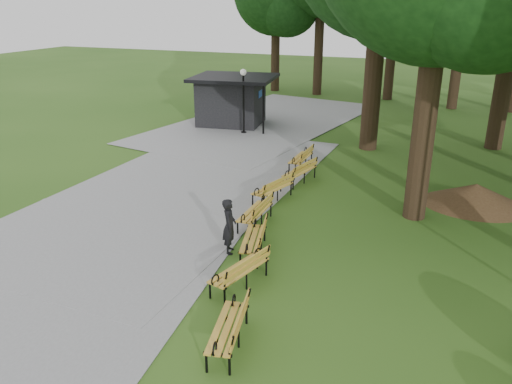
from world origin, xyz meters
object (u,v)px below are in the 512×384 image
at_px(bench_6, 301,158).
at_px(dirt_mound, 475,195).
at_px(bench_5, 299,171).
at_px(lamp_post, 243,88).
at_px(bench_0, 228,328).
at_px(kiosk, 231,100).
at_px(bench_3, 255,212).
at_px(bench_1, 239,270).
at_px(bench_2, 253,239).
at_px(person, 229,226).
at_px(bench_4, 272,188).

bearing_deg(bench_6, dirt_mound, 76.10).
bearing_deg(bench_5, lamp_post, -128.64).
xyz_separation_m(bench_0, bench_5, (-1.57, 9.96, 0.00)).
distance_m(kiosk, bench_3, 13.70).
height_order(bench_1, bench_2, same).
bearing_deg(bench_0, kiosk, -167.64).
distance_m(dirt_mound, bench_3, 7.59).
bearing_deg(person, bench_0, -177.95).
bearing_deg(kiosk, bench_0, -74.12).
bearing_deg(bench_6, person, 3.54).
bearing_deg(bench_1, bench_3, -149.50).
bearing_deg(bench_1, bench_4, -153.30).
bearing_deg(bench_5, kiosk, -128.06).
relative_size(dirt_mound, bench_3, 1.52).
xyz_separation_m(bench_0, bench_1, (-0.69, 2.19, 0.00)).
bearing_deg(bench_6, bench_2, 8.22).
relative_size(bench_0, bench_5, 1.00).
relative_size(bench_3, bench_6, 1.00).
relative_size(bench_4, bench_5, 1.00).
relative_size(bench_1, bench_2, 1.00).
bearing_deg(lamp_post, kiosk, 130.97).
bearing_deg(bench_4, kiosk, -132.70).
bearing_deg(bench_1, bench_2, -154.28).
xyz_separation_m(bench_5, bench_6, (-0.46, 1.71, 0.00)).
distance_m(lamp_post, bench_0, 17.52).
height_order(lamp_post, bench_6, lamp_post).
bearing_deg(bench_5, bench_3, 11.66).
distance_m(bench_1, bench_5, 7.82).
height_order(person, bench_5, person).
distance_m(dirt_mound, bench_2, 8.24).
relative_size(dirt_mound, bench_1, 1.52).
distance_m(bench_0, bench_2, 4.04).
height_order(dirt_mound, bench_2, bench_2).
relative_size(person, bench_6, 0.82).
xyz_separation_m(kiosk, bench_4, (6.03, -10.01, -0.90)).
xyz_separation_m(dirt_mound, bench_1, (-5.31, -7.73, 0.06)).
bearing_deg(person, kiosk, 2.20).
relative_size(person, bench_0, 0.82).
bearing_deg(bench_0, bench_3, -175.13).
distance_m(bench_1, bench_6, 9.57).
height_order(bench_0, bench_4, same).
xyz_separation_m(lamp_post, dirt_mound, (11.08, -6.25, -1.97)).
xyz_separation_m(lamp_post, bench_6, (4.44, -4.50, -1.91)).
distance_m(bench_4, bench_6, 3.84).
xyz_separation_m(bench_3, bench_5, (0.11, 4.29, 0.00)).
bearing_deg(bench_1, dirt_mound, 160.33).
bearing_deg(bench_5, bench_0, 22.02).
height_order(kiosk, bench_4, kiosk).
xyz_separation_m(dirt_mound, bench_2, (-5.64, -6.01, 0.06)).
xyz_separation_m(bench_0, bench_2, (-1.03, 3.91, 0.00)).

